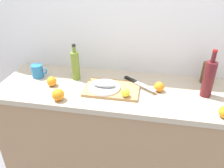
# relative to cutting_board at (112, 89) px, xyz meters

# --- Properties ---
(back_wall) EXTENTS (3.20, 0.05, 2.50)m
(back_wall) POSITION_rel_cutting_board_xyz_m (0.14, 0.36, 0.34)
(back_wall) COLOR white
(back_wall) RESTS_ON ground_plane
(kitchen_counter) EXTENTS (2.00, 0.60, 0.90)m
(kitchen_counter) POSITION_rel_cutting_board_xyz_m (0.14, 0.03, -0.46)
(kitchen_counter) COLOR #9E7A56
(kitchen_counter) RESTS_ON ground_plane
(cutting_board) EXTENTS (0.39, 0.26, 0.02)m
(cutting_board) POSITION_rel_cutting_board_xyz_m (0.00, 0.00, 0.00)
(cutting_board) COLOR tan
(cutting_board) RESTS_ON kitchen_counter
(white_plate) EXTENTS (0.23, 0.23, 0.01)m
(white_plate) POSITION_rel_cutting_board_xyz_m (-0.05, -0.02, 0.02)
(white_plate) COLOR white
(white_plate) RESTS_ON cutting_board
(fish_fillet) EXTENTS (0.17, 0.07, 0.04)m
(fish_fillet) POSITION_rel_cutting_board_xyz_m (-0.05, -0.02, 0.04)
(fish_fillet) COLOR #999E99
(fish_fillet) RESTS_ON white_plate
(chef_knife) EXTENTS (0.25, 0.19, 0.02)m
(chef_knife) POSITION_rel_cutting_board_xyz_m (0.16, 0.10, 0.02)
(chef_knife) COLOR silver
(chef_knife) RESTS_ON cutting_board
(lemon_0) EXTENTS (0.06, 0.06, 0.06)m
(lemon_0) POSITION_rel_cutting_board_xyz_m (0.11, -0.10, 0.04)
(lemon_0) COLOR yellow
(lemon_0) RESTS_ON cutting_board
(olive_oil_bottle) EXTENTS (0.06, 0.06, 0.29)m
(olive_oil_bottle) POSITION_rel_cutting_board_xyz_m (-0.31, 0.12, 0.11)
(olive_oil_bottle) COLOR olive
(olive_oil_bottle) RESTS_ON kitchen_counter
(wine_bottle) EXTENTS (0.07, 0.07, 0.34)m
(wine_bottle) POSITION_rel_cutting_board_xyz_m (0.65, 0.05, 0.12)
(wine_bottle) COLOR #59191E
(wine_bottle) RESTS_ON kitchen_counter
(coffee_mug_1) EXTENTS (0.13, 0.09, 0.10)m
(coffee_mug_1) POSITION_rel_cutting_board_xyz_m (-0.62, 0.09, 0.04)
(coffee_mug_1) COLOR #2672B2
(coffee_mug_1) RESTS_ON kitchen_counter
(orange_0) EXTENTS (0.07, 0.07, 0.07)m
(orange_0) POSITION_rel_cutting_board_xyz_m (0.33, 0.05, 0.03)
(orange_0) COLOR orange
(orange_0) RESTS_ON kitchen_counter
(orange_2) EXTENTS (0.07, 0.07, 0.07)m
(orange_2) POSITION_rel_cutting_board_xyz_m (-0.45, -0.02, 0.03)
(orange_2) COLOR orange
(orange_2) RESTS_ON kitchen_counter
(orange_3) EXTENTS (0.08, 0.08, 0.08)m
(orange_3) POSITION_rel_cutting_board_xyz_m (-0.33, -0.20, 0.03)
(orange_3) COLOR orange
(orange_3) RESTS_ON kitchen_counter
(pepper_mill) EXTENTS (0.05, 0.05, 0.17)m
(pepper_mill) POSITION_rel_cutting_board_xyz_m (0.67, 0.24, 0.07)
(pepper_mill) COLOR brown
(pepper_mill) RESTS_ON kitchen_counter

